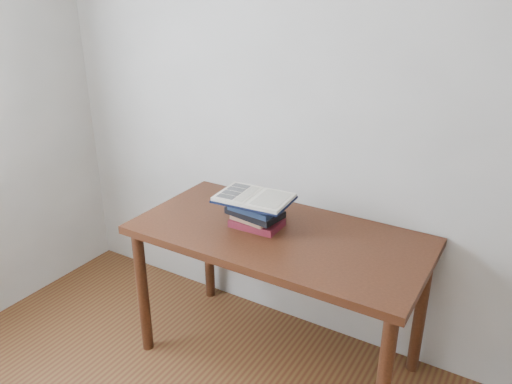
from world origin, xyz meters
The scene contains 3 objects.
desk centered at (-0.10, 1.38, 0.66)m, with size 1.42×0.71×0.76m.
book_stack centered at (-0.22, 1.38, 0.83)m, with size 0.28×0.20×0.15m.
open_book centered at (-0.22, 1.36, 0.92)m, with size 0.37×0.27×0.03m.
Camera 1 is at (0.91, -0.51, 1.88)m, focal length 35.00 mm.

